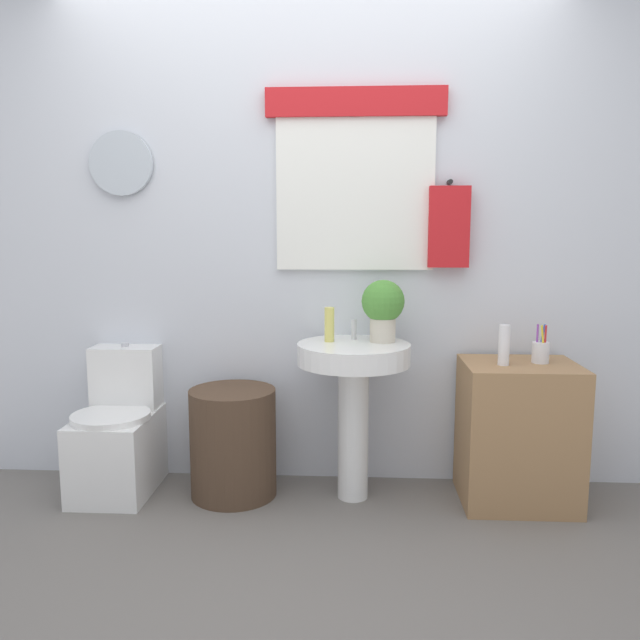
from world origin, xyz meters
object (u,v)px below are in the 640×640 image
potted_plant (383,306)px  lotion_bottle (504,345)px  toothbrush_cup (541,352)px  wooden_cabinet (518,433)px  soap_bottle (329,324)px  laundry_hamper (233,442)px  toilet (119,436)px  pedestal_sink (354,380)px

potted_plant → lotion_bottle: bearing=-10.1°
potted_plant → lotion_bottle: size_ratio=1.59×
potted_plant → toothbrush_cup: (0.75, -0.04, -0.21)m
wooden_cabinet → potted_plant: bearing=174.8°
wooden_cabinet → soap_bottle: bearing=176.9°
toothbrush_cup → laundry_hamper: bearing=-179.2°
wooden_cabinet → toothbrush_cup: bearing=12.0°
toilet → potted_plant: 1.49m
pedestal_sink → wooden_cabinet: pedestal_sink is taller
pedestal_sink → potted_plant: (0.14, 0.06, 0.36)m
potted_plant → toilet: bearing=-178.8°
laundry_hamper → soap_bottle: soap_bottle is taller
laundry_hamper → wooden_cabinet: bearing=0.0°
laundry_hamper → toothbrush_cup: toothbrush_cup is taller
toothbrush_cup → soap_bottle: bearing=178.3°
laundry_hamper → toothbrush_cup: size_ratio=2.91×
potted_plant → wooden_cabinet: bearing=-5.2°
lotion_bottle → laundry_hamper: bearing=178.2°
laundry_hamper → soap_bottle: 0.76m
toilet → potted_plant: (1.33, 0.03, 0.67)m
toilet → toothbrush_cup: bearing=-0.3°
pedestal_sink → lotion_bottle: bearing=-3.3°
toilet → soap_bottle: 1.21m
toilet → laundry_hamper: (0.59, -0.03, -0.01)m
pedestal_sink → potted_plant: potted_plant is taller
lotion_bottle → toilet: bearing=177.8°
toilet → wooden_cabinet: 1.99m
pedestal_sink → lotion_bottle: size_ratio=4.07×
laundry_hamper → pedestal_sink: (0.60, 0.00, 0.33)m
pedestal_sink → soap_bottle: (-0.12, 0.05, 0.27)m
wooden_cabinet → toothbrush_cup: (0.09, 0.02, 0.40)m
pedestal_sink → potted_plant: 0.39m
pedestal_sink → lotion_bottle: 0.73m
wooden_cabinet → lotion_bottle: 0.45m
lotion_bottle → wooden_cabinet: bearing=23.1°
laundry_hamper → soap_bottle: bearing=6.0°
potted_plant → toothbrush_cup: 0.78m
soap_bottle → potted_plant: 0.28m
wooden_cabinet → soap_bottle: size_ratio=4.07×
pedestal_sink → toothbrush_cup: (0.89, 0.02, 0.15)m
laundry_hamper → lotion_bottle: bearing=-1.8°
laundry_hamper → pedestal_sink: size_ratio=0.70×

